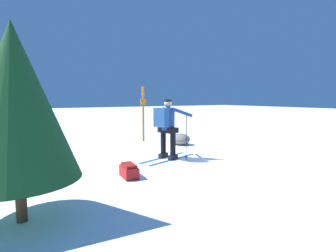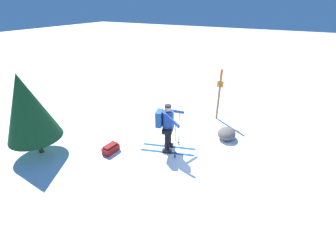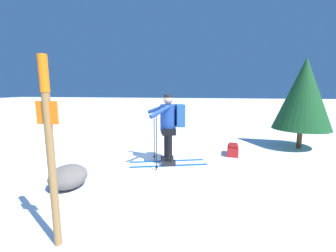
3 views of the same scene
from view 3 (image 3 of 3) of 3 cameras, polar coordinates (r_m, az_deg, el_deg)
ground_plane at (r=5.48m, az=-8.13°, el=-9.39°), size 80.00×80.00×0.00m
skier at (r=5.20m, az=0.43°, el=0.52°), size 1.10×1.86×1.63m
dropped_backpack at (r=6.31m, az=16.14°, el=-5.87°), size 0.57×0.34×0.29m
trail_marker at (r=2.68m, az=-27.91°, el=-2.84°), size 0.09×0.24×2.10m
rock_boulder at (r=4.49m, az=-23.98°, el=-11.65°), size 0.74×0.63×0.41m
pine_tree at (r=7.64m, az=31.21°, el=6.98°), size 1.59×1.59×2.65m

